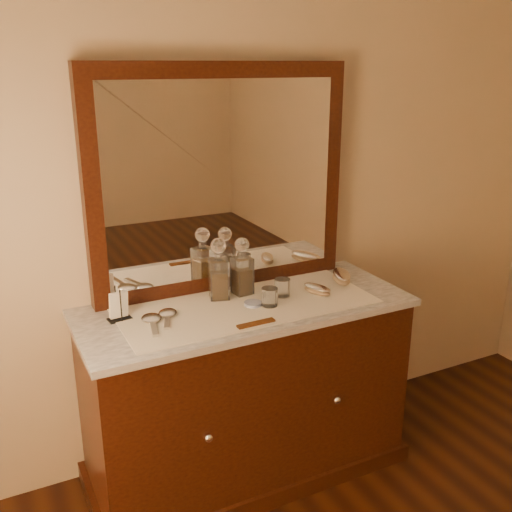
{
  "coord_description": "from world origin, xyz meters",
  "views": [
    {
      "loc": [
        -1.0,
        -0.14,
        1.84
      ],
      "look_at": [
        0.0,
        1.85,
        1.1
      ],
      "focal_mm": 40.85,
      "sensor_mm": 36.0,
      "label": 1
    }
  ],
  "objects_px": {
    "decanter_left": "(219,275)",
    "mirror_frame": "(221,180)",
    "comb": "(256,323)",
    "hand_mirror_outer": "(152,320)",
    "pin_dish": "(253,304)",
    "hand_mirror_inner": "(168,314)",
    "napkin_rack": "(119,307)",
    "brush_far": "(341,276)",
    "brush_near": "(317,289)",
    "dresser_cabinet": "(246,393)",
    "decanter_right": "(242,272)"
  },
  "relations": [
    {
      "from": "decanter_left",
      "to": "mirror_frame",
      "type": "bearing_deg",
      "value": 60.29
    },
    {
      "from": "comb",
      "to": "hand_mirror_outer",
      "type": "xyz_separation_m",
      "value": [
        -0.36,
        0.21,
        0.0
      ]
    },
    {
      "from": "pin_dish",
      "to": "hand_mirror_inner",
      "type": "height_order",
      "value": "hand_mirror_inner"
    },
    {
      "from": "napkin_rack",
      "to": "brush_far",
      "type": "bearing_deg",
      "value": -2.55
    },
    {
      "from": "mirror_frame",
      "to": "hand_mirror_inner",
      "type": "relative_size",
      "value": 5.99
    },
    {
      "from": "napkin_rack",
      "to": "hand_mirror_inner",
      "type": "relative_size",
      "value": 0.69
    },
    {
      "from": "comb",
      "to": "decanter_left",
      "type": "xyz_separation_m",
      "value": [
        -0.02,
        0.32,
        0.1
      ]
    },
    {
      "from": "brush_far",
      "to": "pin_dish",
      "type": "bearing_deg",
      "value": -171.97
    },
    {
      "from": "mirror_frame",
      "to": "hand_mirror_outer",
      "type": "xyz_separation_m",
      "value": [
        -0.42,
        -0.25,
        -0.49
      ]
    },
    {
      "from": "pin_dish",
      "to": "hand_mirror_outer",
      "type": "height_order",
      "value": "hand_mirror_outer"
    },
    {
      "from": "hand_mirror_outer",
      "to": "pin_dish",
      "type": "bearing_deg",
      "value": -3.53
    },
    {
      "from": "brush_far",
      "to": "hand_mirror_inner",
      "type": "bearing_deg",
      "value": -178.75
    },
    {
      "from": "napkin_rack",
      "to": "hand_mirror_outer",
      "type": "relative_size",
      "value": 0.63
    },
    {
      "from": "decanter_left",
      "to": "brush_near",
      "type": "relative_size",
      "value": 1.79
    },
    {
      "from": "mirror_frame",
      "to": "brush_near",
      "type": "xyz_separation_m",
      "value": [
        0.34,
        -0.28,
        -0.48
      ]
    },
    {
      "from": "pin_dish",
      "to": "napkin_rack",
      "type": "bearing_deg",
      "value": 167.81
    },
    {
      "from": "dresser_cabinet",
      "to": "pin_dish",
      "type": "height_order",
      "value": "pin_dish"
    },
    {
      "from": "pin_dish",
      "to": "brush_far",
      "type": "bearing_deg",
      "value": 8.03
    },
    {
      "from": "dresser_cabinet",
      "to": "hand_mirror_inner",
      "type": "height_order",
      "value": "hand_mirror_inner"
    },
    {
      "from": "mirror_frame",
      "to": "brush_far",
      "type": "height_order",
      "value": "mirror_frame"
    },
    {
      "from": "decanter_left",
      "to": "hand_mirror_inner",
      "type": "height_order",
      "value": "decanter_left"
    },
    {
      "from": "pin_dish",
      "to": "decanter_right",
      "type": "bearing_deg",
      "value": 83.34
    },
    {
      "from": "decanter_right",
      "to": "hand_mirror_outer",
      "type": "distance_m",
      "value": 0.48
    },
    {
      "from": "decanter_right",
      "to": "hand_mirror_outer",
      "type": "xyz_separation_m",
      "value": [
        -0.45,
        -0.11,
        -0.09
      ]
    },
    {
      "from": "decanter_right",
      "to": "brush_far",
      "type": "bearing_deg",
      "value": -8.15
    },
    {
      "from": "hand_mirror_outer",
      "to": "mirror_frame",
      "type": "bearing_deg",
      "value": 30.68
    },
    {
      "from": "brush_near",
      "to": "hand_mirror_inner",
      "type": "distance_m",
      "value": 0.69
    },
    {
      "from": "dresser_cabinet",
      "to": "brush_near",
      "type": "bearing_deg",
      "value": -6.38
    },
    {
      "from": "mirror_frame",
      "to": "brush_far",
      "type": "xyz_separation_m",
      "value": [
        0.52,
        -0.2,
        -0.47
      ]
    },
    {
      "from": "mirror_frame",
      "to": "brush_far",
      "type": "distance_m",
      "value": 0.73
    },
    {
      "from": "pin_dish",
      "to": "hand_mirror_outer",
      "type": "relative_size",
      "value": 0.35
    },
    {
      "from": "dresser_cabinet",
      "to": "hand_mirror_inner",
      "type": "relative_size",
      "value": 6.99
    },
    {
      "from": "decanter_left",
      "to": "decanter_right",
      "type": "height_order",
      "value": "decanter_left"
    },
    {
      "from": "hand_mirror_inner",
      "to": "decanter_left",
      "type": "bearing_deg",
      "value": 18.42
    },
    {
      "from": "brush_far",
      "to": "hand_mirror_inner",
      "type": "xyz_separation_m",
      "value": [
        -0.87,
        -0.02,
        -0.02
      ]
    },
    {
      "from": "hand_mirror_outer",
      "to": "decanter_right",
      "type": "bearing_deg",
      "value": 14.11
    },
    {
      "from": "decanter_right",
      "to": "pin_dish",
      "type": "bearing_deg",
      "value": -96.66
    },
    {
      "from": "mirror_frame",
      "to": "hand_mirror_inner",
      "type": "bearing_deg",
      "value": -147.13
    },
    {
      "from": "dresser_cabinet",
      "to": "mirror_frame",
      "type": "height_order",
      "value": "mirror_frame"
    },
    {
      "from": "hand_mirror_outer",
      "to": "brush_far",
      "type": "bearing_deg",
      "value": 2.68
    },
    {
      "from": "mirror_frame",
      "to": "napkin_rack",
      "type": "distance_m",
      "value": 0.71
    },
    {
      "from": "napkin_rack",
      "to": "decanter_left",
      "type": "xyz_separation_m",
      "value": [
        0.45,
        0.02,
        0.05
      ]
    },
    {
      "from": "pin_dish",
      "to": "brush_far",
      "type": "xyz_separation_m",
      "value": [
        0.5,
        0.07,
        0.02
      ]
    },
    {
      "from": "decanter_right",
      "to": "hand_mirror_inner",
      "type": "xyz_separation_m",
      "value": [
        -0.38,
        -0.09,
        -0.09
      ]
    },
    {
      "from": "dresser_cabinet",
      "to": "decanter_right",
      "type": "height_order",
      "value": "decanter_right"
    },
    {
      "from": "pin_dish",
      "to": "decanter_left",
      "type": "distance_m",
      "value": 0.2
    },
    {
      "from": "brush_far",
      "to": "decanter_right",
      "type": "bearing_deg",
      "value": 171.85
    },
    {
      "from": "mirror_frame",
      "to": "comb",
      "type": "bearing_deg",
      "value": -96.78
    },
    {
      "from": "napkin_rack",
      "to": "decanter_left",
      "type": "relative_size",
      "value": 0.5
    },
    {
      "from": "napkin_rack",
      "to": "hand_mirror_outer",
      "type": "distance_m",
      "value": 0.15
    }
  ]
}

